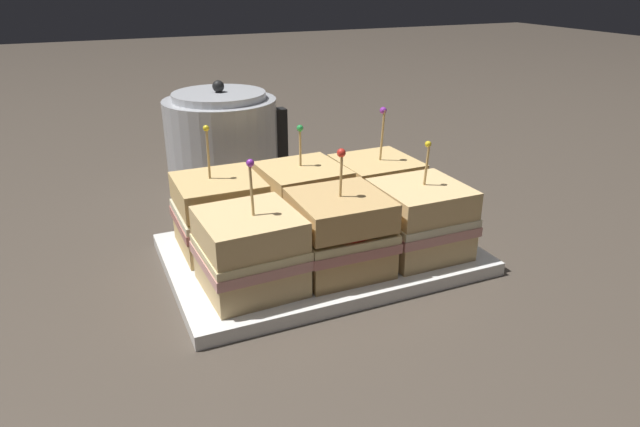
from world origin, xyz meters
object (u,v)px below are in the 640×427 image
(sandwich_front_left, at_px, (250,251))
(sandwich_back_left, at_px, (220,213))
(serving_platter, at_px, (320,254))
(sandwich_front_right, at_px, (420,219))
(kettle_steel, at_px, (223,145))
(sandwich_back_center, at_px, (303,200))
(sandwich_front_center, at_px, (341,233))
(sandwich_back_right, at_px, (375,190))

(sandwich_front_left, relative_size, sandwich_back_left, 0.94)
(serving_platter, xyz_separation_m, sandwich_front_left, (-0.12, -0.06, 0.06))
(sandwich_front_right, height_order, kettle_steel, kettle_steel)
(sandwich_front_left, relative_size, kettle_steel, 0.75)
(sandwich_back_left, distance_m, kettle_steel, 0.26)
(serving_platter, height_order, kettle_steel, kettle_steel)
(sandwich_front_left, height_order, kettle_steel, kettle_steel)
(serving_platter, distance_m, sandwich_back_center, 0.08)
(sandwich_back_left, height_order, kettle_steel, kettle_steel)
(sandwich_front_left, distance_m, sandwich_back_center, 0.17)
(sandwich_front_center, relative_size, kettle_steel, 0.74)
(serving_platter, bearing_deg, kettle_steel, 99.27)
(sandwich_back_left, relative_size, sandwich_back_right, 0.98)
(serving_platter, height_order, sandwich_front_right, sandwich_front_right)
(sandwich_back_left, height_order, sandwich_back_center, sandwich_back_left)
(sandwich_back_left, relative_size, kettle_steel, 0.79)
(serving_platter, xyz_separation_m, sandwich_back_center, (0.00, 0.06, 0.06))
(sandwich_back_center, bearing_deg, sandwich_front_left, -134.04)
(serving_platter, bearing_deg, sandwich_front_right, -27.31)
(sandwich_front_center, height_order, sandwich_front_right, sandwich_front_center)
(serving_platter, height_order, sandwich_front_left, sandwich_front_left)
(sandwich_back_left, bearing_deg, sandwich_front_right, -27.09)
(sandwich_front_center, distance_m, sandwich_back_left, 0.17)
(sandwich_back_left, distance_m, sandwich_back_center, 0.12)
(sandwich_back_center, bearing_deg, kettle_steel, 101.64)
(serving_platter, distance_m, sandwich_front_left, 0.14)
(sandwich_front_center, bearing_deg, sandwich_back_center, 90.68)
(sandwich_front_right, bearing_deg, sandwich_back_left, 152.91)
(sandwich_front_center, height_order, sandwich_back_center, sandwich_front_center)
(serving_platter, bearing_deg, sandwich_front_left, -152.54)
(sandwich_back_center, height_order, kettle_steel, kettle_steel)
(sandwich_front_center, height_order, sandwich_back_left, sandwich_back_left)
(serving_platter, relative_size, sandwich_back_right, 2.34)
(serving_platter, relative_size, sandwich_back_left, 2.39)
(serving_platter, height_order, sandwich_back_left, sandwich_back_left)
(sandwich_front_right, relative_size, sandwich_back_right, 0.89)
(sandwich_front_center, relative_size, sandwich_back_center, 1.01)
(sandwich_front_left, height_order, sandwich_front_center, sandwich_front_left)
(sandwich_front_right, distance_m, sandwich_back_right, 0.12)
(sandwich_front_right, bearing_deg, sandwich_back_right, 90.15)
(sandwich_back_left, xyz_separation_m, sandwich_back_right, (0.24, -0.00, -0.00))
(sandwich_front_center, relative_size, sandwich_back_right, 0.92)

